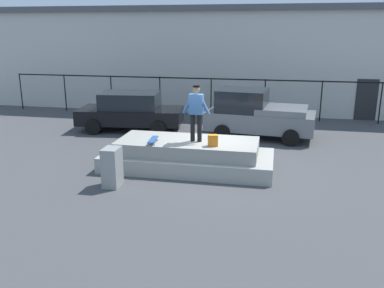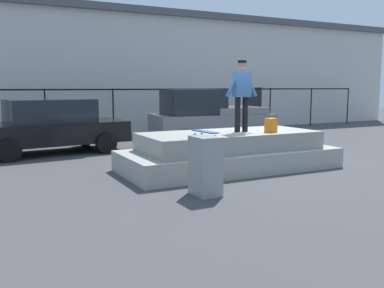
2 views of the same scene
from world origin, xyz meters
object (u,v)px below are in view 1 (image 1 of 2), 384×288
skateboard (153,140)px  car_black_sedan_near (131,111)px  skateboarder (196,109)px  backpack (213,140)px  utility_box (112,167)px  car_grey_pickup_mid (257,114)px

skateboard → car_black_sedan_near: size_ratio=0.18×
skateboarder → backpack: bearing=-35.4°
utility_box → backpack: bearing=28.4°
skateboarder → car_black_sedan_near: size_ratio=0.37×
backpack → utility_box: bearing=10.8°
car_grey_pickup_mid → utility_box: 7.46m
car_grey_pickup_mid → backpack: bearing=-101.6°
skateboard → utility_box: bearing=-118.2°
skateboard → car_grey_pickup_mid: bearing=60.1°
skateboarder → utility_box: bearing=-137.3°
car_black_sedan_near → car_grey_pickup_mid: car_grey_pickup_mid is taller
utility_box → skateboarder: bearing=42.1°
skateboarder → utility_box: size_ratio=1.56×
car_black_sedan_near → skateboard: bearing=-63.3°
skateboarder → utility_box: (-2.04, -1.88, -1.38)m
car_black_sedan_near → car_grey_pickup_mid: bearing=-1.2°
skateboarder → car_grey_pickup_mid: skateboarder is taller
car_grey_pickup_mid → utility_box: size_ratio=4.03×
car_black_sedan_near → skateboarder: bearing=-50.7°
skateboard → utility_box: 1.71m
backpack → utility_box: size_ratio=0.31×
skateboard → utility_box: utility_box is taller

